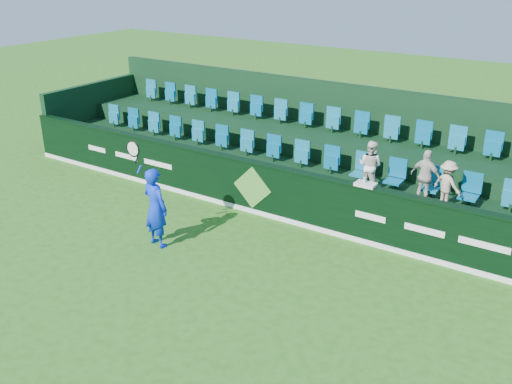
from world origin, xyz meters
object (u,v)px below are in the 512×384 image
Objects in this scene: tennis_player at (155,207)px; spectator_right at (447,184)px; spectator_left at (370,165)px; spectator_middle at (426,176)px; towel at (366,184)px; drinks_bottle at (364,181)px.

tennis_player reaches higher than spectator_right.
spectator_left is at bearing 48.09° from tennis_player.
tennis_player is 6.05m from spectator_middle.
spectator_right reaches higher than towel.
tennis_player is at bearing 58.83° from spectator_right.
drinks_bottle is at bearing 180.00° from towel.
tennis_player reaches higher than spectator_middle.
spectator_left is 2.69× the size of towel.
spectator_right is 5.70× the size of drinks_bottle.
tennis_player is 4.59m from drinks_bottle.
spectator_left is at bearing 106.65° from drinks_bottle.
spectator_middle is at bearing -174.54° from spectator_left.
tennis_player is at bearing 49.32° from spectator_middle.
spectator_left is 1.17m from drinks_bottle.
spectator_middle is 1.50m from drinks_bottle.
spectator_middle is (4.71, 3.77, 0.49)m from tennis_player.
tennis_player is at bearing -144.76° from towel.
towel is (-0.96, -1.12, -0.03)m from spectator_middle.
spectator_middle is at bearing 49.40° from towel.
spectator_left is 1.18m from towel.
spectator_left is at bearing 22.92° from spectator_right.
spectator_left is 1.13× the size of spectator_right.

